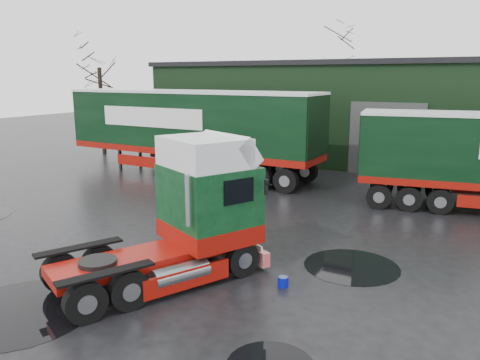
% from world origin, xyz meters
% --- Properties ---
extents(ground, '(100.00, 100.00, 0.00)m').
position_xyz_m(ground, '(0.00, 0.00, 0.00)').
color(ground, black).
extents(warehouse, '(32.40, 12.40, 6.30)m').
position_xyz_m(warehouse, '(2.00, 20.00, 3.16)').
color(warehouse, black).
rests_on(warehouse, ground).
extents(hero_tractor, '(4.98, 6.66, 3.81)m').
position_xyz_m(hero_tractor, '(-0.24, -3.00, 1.90)').
color(hero_tractor, '#0C3618').
rests_on(hero_tractor, ground).
extents(trailer_left, '(15.06, 3.27, 4.66)m').
position_xyz_m(trailer_left, '(-7.50, 9.03, 2.33)').
color(trailer_left, silver).
rests_on(trailer_left, ground).
extents(wash_bucket, '(0.33, 0.33, 0.26)m').
position_xyz_m(wash_bucket, '(2.83, -1.57, 0.13)').
color(wash_bucket, '#060D93').
rests_on(wash_bucket, ground).
extents(tree_left, '(4.40, 4.40, 8.50)m').
position_xyz_m(tree_left, '(-17.00, 12.00, 4.25)').
color(tree_left, black).
rests_on(tree_left, ground).
extents(tree_back_a, '(4.40, 4.40, 9.50)m').
position_xyz_m(tree_back_a, '(-6.00, 30.00, 4.75)').
color(tree_back_a, black).
rests_on(tree_back_a, ground).
extents(puddle_0, '(3.47, 3.47, 0.01)m').
position_xyz_m(puddle_0, '(-1.98, -5.77, 0.00)').
color(puddle_0, black).
rests_on(puddle_0, ground).
extents(puddle_1, '(2.73, 2.73, 0.01)m').
position_xyz_m(puddle_1, '(4.02, 0.60, 0.00)').
color(puddle_1, black).
rests_on(puddle_1, ground).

